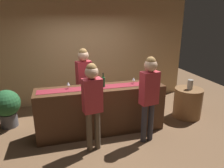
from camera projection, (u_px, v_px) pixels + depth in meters
The scene contains 15 objects.
ground_plane at pixel (102, 131), 4.65m from camera, with size 10.00×10.00×0.00m, color brown.
back_wall at pixel (86, 53), 5.95m from camera, with size 6.00×0.12×2.90m, color tan.
bar_counter at pixel (101, 110), 4.49m from camera, with size 2.70×0.60×1.02m, color #472B19.
counter_runner_cloth at pixel (101, 87), 4.33m from camera, with size 2.56×0.28×0.01m, color maroon.
wine_bottle_green at pixel (103, 82), 4.31m from camera, with size 0.07×0.07×0.30m.
wine_bottle_amber at pixel (151, 77), 4.64m from camera, with size 0.07×0.07×0.30m.
wine_glass_near_customer at pixel (68, 84), 4.20m from camera, with size 0.07×0.07×0.14m.
wine_glass_mid_counter at pixel (134, 79), 4.53m from camera, with size 0.07×0.07×0.14m.
wine_glass_far_end at pixel (143, 78), 4.57m from camera, with size 0.07×0.07×0.14m.
bartender at pixel (84, 77), 4.78m from camera, with size 0.38×0.27×1.76m.
customer_sipping at pixel (149, 91), 3.96m from camera, with size 0.37×0.25×1.74m.
customer_browsing at pixel (92, 99), 3.69m from camera, with size 0.37×0.25×1.68m.
round_side_table at pixel (188, 103), 5.21m from camera, with size 0.68×0.68×0.74m, color brown.
vase_on_side_table at pixel (190, 85), 5.03m from camera, with size 0.13×0.13×0.24m, color #A8A399.
potted_plant_tall at pixel (7, 106), 4.68m from camera, with size 0.60×0.60×0.88m.
Camera 1 is at (-0.86, -4.02, 2.41)m, focal length 33.42 mm.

